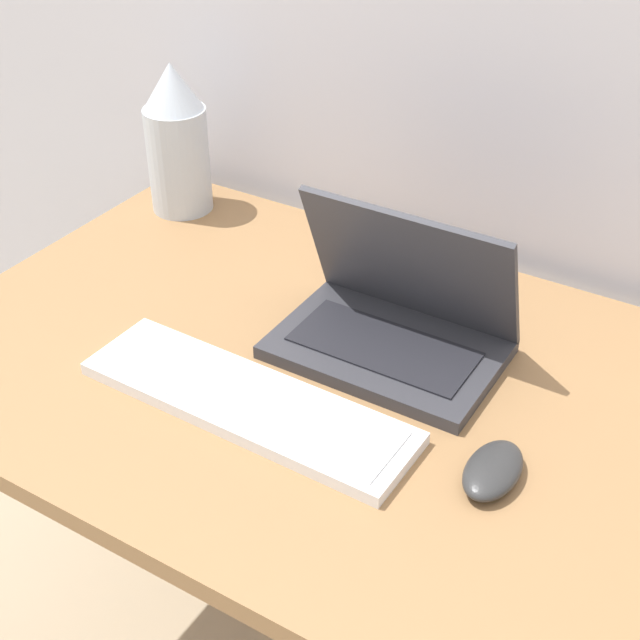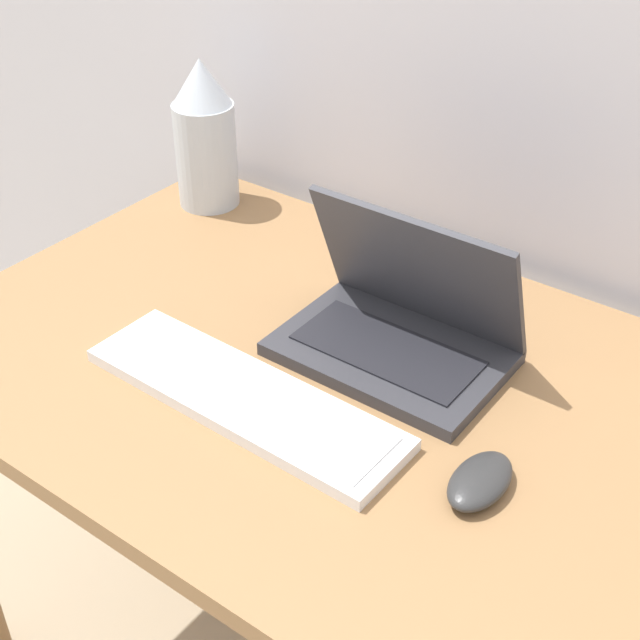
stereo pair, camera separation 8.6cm
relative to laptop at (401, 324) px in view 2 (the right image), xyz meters
The scene contains 5 objects.
desk 0.16m from the laptop, 90.84° to the right, with size 1.27×0.76×0.72m.
laptop is the anchor object (origin of this frame).
keyboard 0.24m from the laptop, 115.49° to the right, with size 0.47×0.14×0.02m.
mouse 0.28m from the laptop, 38.30° to the right, with size 0.06×0.11×0.03m.
vase 0.57m from the laptop, 161.01° to the left, with size 0.11×0.11×0.27m.
Camera 2 is at (0.51, -0.41, 1.48)m, focal length 50.00 mm.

